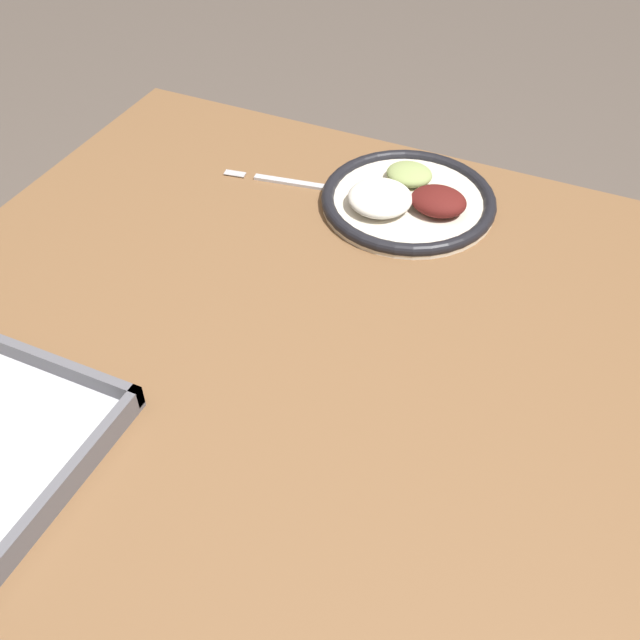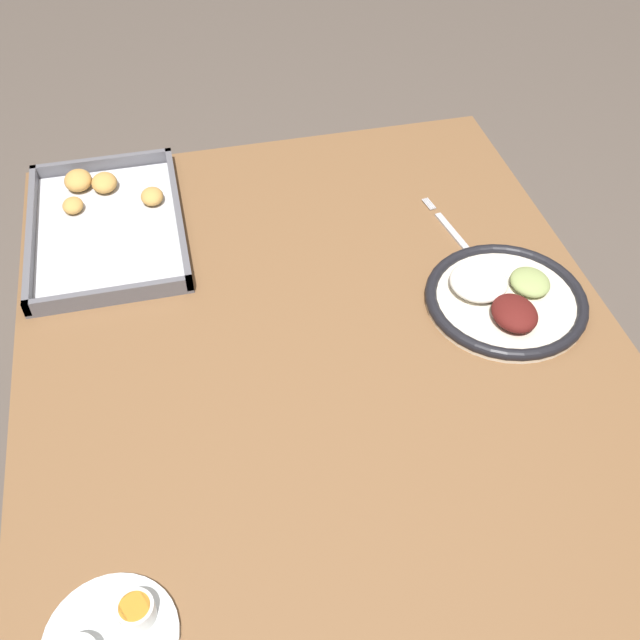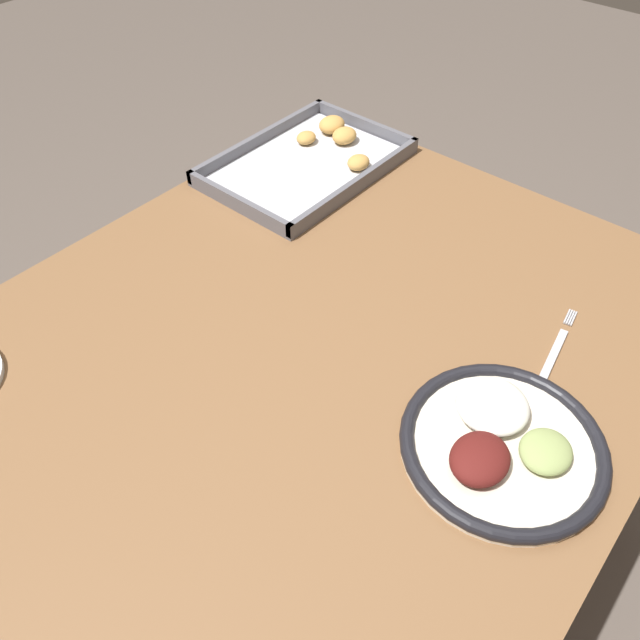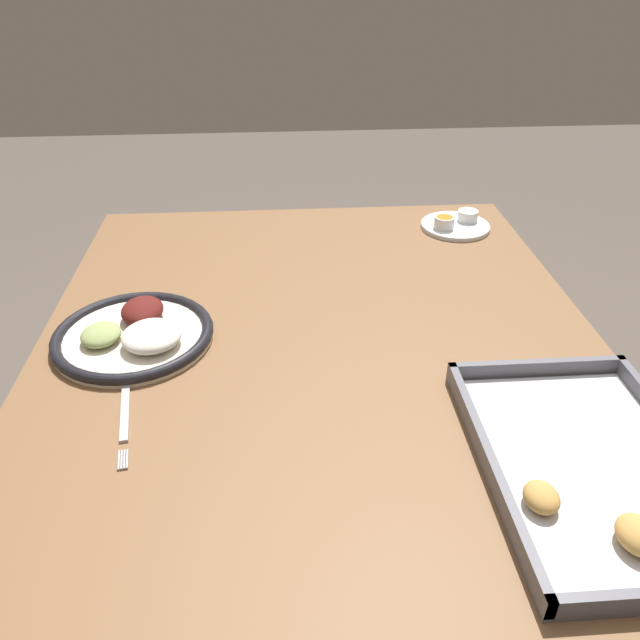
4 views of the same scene
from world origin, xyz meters
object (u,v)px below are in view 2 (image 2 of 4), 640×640
(dinner_plate, at_px, (504,298))
(fork, at_px, (456,236))
(saucer_plate, at_px, (110,637))
(baking_tray, at_px, (105,219))

(dinner_plate, relative_size, fork, 1.21)
(dinner_plate, xyz_separation_m, saucer_plate, (-0.42, 0.67, -0.00))
(fork, height_order, saucer_plate, saucer_plate)
(dinner_plate, distance_m, fork, 0.18)
(dinner_plate, bearing_deg, baking_tray, 60.30)
(dinner_plate, xyz_separation_m, fork, (0.18, 0.02, -0.01))
(fork, height_order, baking_tray, baking_tray)
(dinner_plate, height_order, fork, dinner_plate)
(dinner_plate, distance_m, baking_tray, 0.75)
(dinner_plate, xyz_separation_m, baking_tray, (0.37, 0.65, -0.00))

